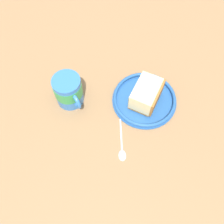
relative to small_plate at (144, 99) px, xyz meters
The scene contains 5 objects.
ground_plane 10.81cm from the small_plate, 19.81° to the left, with size 119.20×119.20×2.25cm, color #936D47.
small_plate is the anchor object (origin of this frame).
cake_slice 2.92cm from the small_plate, 160.87° to the right, with size 9.66×11.40×5.90cm.
tea_mug 21.68cm from the small_plate, 43.87° to the left, with size 10.29×7.83×9.28cm.
teaspoon 16.11cm from the small_plate, 110.20° to the left, with size 9.62×9.14×0.80cm.
Camera 1 is at (-29.53, 29.21, 62.43)cm, focal length 40.04 mm.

